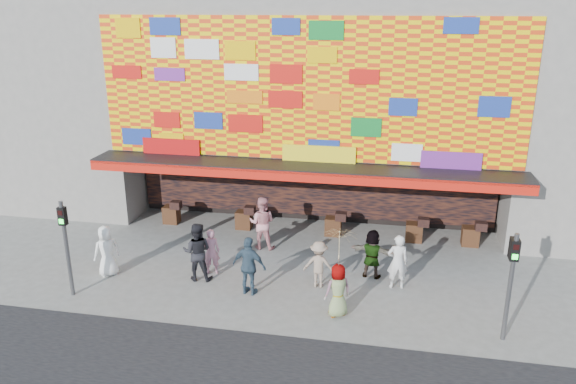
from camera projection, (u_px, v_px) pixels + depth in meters
name	position (u px, v px, depth m)	size (l,w,h in m)	color
ground	(283.00, 290.00, 17.28)	(90.00, 90.00, 0.00)	slate
shop_building	(322.00, 83.00, 23.20)	(15.20, 9.40, 10.00)	gray
neighbor_left	(35.00, 59.00, 25.15)	(11.00, 8.00, 12.00)	gray
signal_left	(65.00, 238.00, 16.41)	(0.22, 0.20, 3.00)	#59595B
signal_right	(511.00, 275.00, 14.16)	(0.22, 0.20, 3.00)	#59595B
ped_a	(107.00, 251.00, 17.98)	(0.82, 0.54, 1.69)	white
ped_b	(211.00, 251.00, 18.13)	(0.56, 0.37, 1.54)	#C8819A
ped_c	(197.00, 252.00, 17.67)	(0.93, 0.72, 1.90)	black
ped_d	(319.00, 264.00, 17.27)	(0.97, 0.56, 1.50)	gray
ped_e	(249.00, 266.00, 16.77)	(1.08, 0.45, 1.84)	#354B5E
ped_f	(372.00, 254.00, 17.86)	(1.50, 0.48, 1.62)	gray
ped_g	(338.00, 290.00, 15.64)	(0.76, 0.50, 1.56)	gray
ped_h	(397.00, 262.00, 17.15)	(0.64, 0.42, 1.75)	silver
ped_i	(262.00, 223.00, 19.94)	(0.94, 0.73, 1.94)	pink
parasol	(339.00, 245.00, 15.20)	(1.12, 1.13, 1.85)	#F8DA9C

